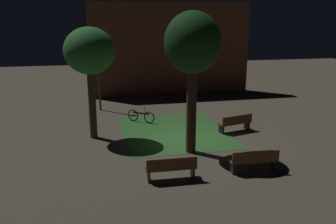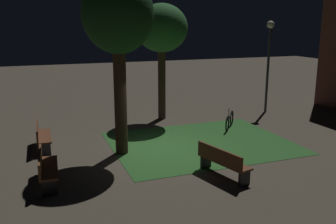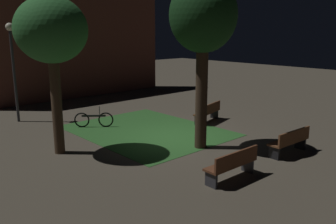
% 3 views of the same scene
% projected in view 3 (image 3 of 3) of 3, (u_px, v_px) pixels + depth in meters
% --- Properties ---
extents(ground_plane, '(60.00, 60.00, 0.00)m').
position_uv_depth(ground_plane, '(174.00, 137.00, 13.89)').
color(ground_plane, '#4C4438').
extents(grass_lawn, '(5.11, 6.52, 0.01)m').
position_uv_depth(grass_lawn, '(147.00, 130.00, 14.83)').
color(grass_lawn, '#2D6028').
rests_on(grass_lawn, ground).
extents(bench_near_trees, '(1.81, 0.52, 0.88)m').
position_uv_depth(bench_near_trees, '(233.00, 164.00, 9.80)').
color(bench_near_trees, brown).
rests_on(bench_near_trees, ground).
extents(bench_back_row, '(1.82, 0.57, 0.88)m').
position_uv_depth(bench_back_row, '(290.00, 141.00, 11.87)').
color(bench_back_row, brown).
rests_on(bench_back_row, ground).
extents(bench_front_right, '(1.86, 0.92, 0.88)m').
position_uv_depth(bench_front_right, '(208.00, 112.00, 16.17)').
color(bench_front_right, brown).
rests_on(bench_front_right, ground).
extents(tree_near_wall, '(2.29, 2.29, 5.88)m').
position_uv_depth(tree_near_wall, '(203.00, 19.00, 11.69)').
color(tree_near_wall, '#38281C').
rests_on(tree_near_wall, ground).
extents(tree_left_canopy, '(2.32, 2.32, 5.21)m').
position_uv_depth(tree_left_canopy, '(51.00, 32.00, 11.22)').
color(tree_left_canopy, '#423021').
rests_on(tree_left_canopy, ground).
extents(lamp_post_plaza_west, '(0.36, 0.36, 4.46)m').
position_uv_depth(lamp_post_plaza_west, '(12.00, 56.00, 15.66)').
color(lamp_post_plaza_west, '#333338').
rests_on(lamp_post_plaza_west, ground).
extents(bicycle, '(1.35, 1.13, 0.93)m').
position_uv_depth(bicycle, '(94.00, 120.00, 15.29)').
color(bicycle, black).
rests_on(bicycle, ground).
extents(building_wall_backdrop, '(11.88, 0.80, 6.70)m').
position_uv_depth(building_wall_backdrop, '(79.00, 44.00, 21.97)').
color(building_wall_backdrop, brown).
rests_on(building_wall_backdrop, ground).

